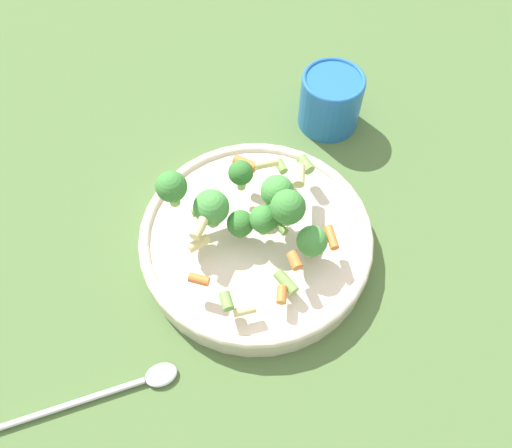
# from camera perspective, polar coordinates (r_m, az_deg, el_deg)

# --- Properties ---
(ground_plane) EXTENTS (3.00, 3.00, 0.00)m
(ground_plane) POSITION_cam_1_polar(r_m,az_deg,el_deg) (0.64, 0.00, -2.59)
(ground_plane) COLOR #4C6B38
(bowl) EXTENTS (0.29, 0.29, 0.04)m
(bowl) POSITION_cam_1_polar(r_m,az_deg,el_deg) (0.62, 0.00, -1.67)
(bowl) COLOR beige
(bowl) RESTS_ON ground_plane
(pasta_salad) EXTENTS (0.23, 0.21, 0.09)m
(pasta_salad) POSITION_cam_1_polar(r_m,az_deg,el_deg) (0.57, -0.30, 1.77)
(pasta_salad) COLOR #8CB766
(pasta_salad) RESTS_ON bowl
(cup) EXTENTS (0.09, 0.09, 0.08)m
(cup) POSITION_cam_1_polar(r_m,az_deg,el_deg) (0.75, 8.86, 13.71)
(cup) COLOR #2366B2
(cup) RESTS_ON ground_plane
(spoon) EXTENTS (0.15, 0.15, 0.01)m
(spoon) POSITION_cam_1_polar(r_m,az_deg,el_deg) (0.59, -15.17, -17.63)
(spoon) COLOR silver
(spoon) RESTS_ON ground_plane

